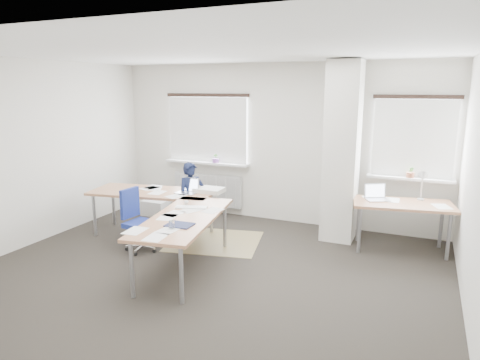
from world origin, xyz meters
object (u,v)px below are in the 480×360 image
at_px(task_chair, 140,233).
at_px(desk_main, 170,205).
at_px(desk_side, 402,206).
at_px(person, 192,199).

bearing_deg(task_chair, desk_main, 33.31).
distance_m(desk_main, task_chair, 0.63).
bearing_deg(desk_side, person, -179.28).
bearing_deg(person, task_chair, -157.09).
distance_m(desk_main, person, 0.74).
distance_m(desk_side, person, 3.25).
height_order(desk_main, person, person).
distance_m(desk_side, task_chair, 3.89).
height_order(desk_main, desk_side, desk_side).
relative_size(desk_main, person, 2.35).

